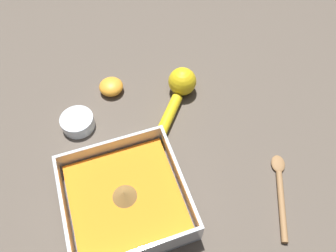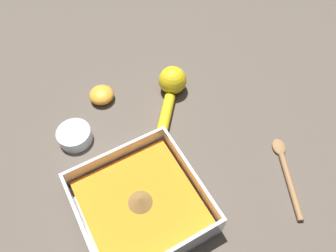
{
  "view_description": "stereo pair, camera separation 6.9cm",
  "coord_description": "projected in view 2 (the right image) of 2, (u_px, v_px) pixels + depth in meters",
  "views": [
    {
      "loc": [
        -0.01,
        0.24,
        0.6
      ],
      "look_at": [
        -0.14,
        -0.13,
        0.03
      ],
      "focal_mm": 35.0,
      "sensor_mm": 36.0,
      "label": 1
    },
    {
      "loc": [
        0.05,
        0.21,
        0.6
      ],
      "look_at": [
        -0.14,
        -0.13,
        0.03
      ],
      "focal_mm": 35.0,
      "sensor_mm": 36.0,
      "label": 2
    }
  ],
  "objects": [
    {
      "name": "lemon_half",
      "position": [
        102.0,
        95.0,
        0.77
      ],
      "size": [
        0.06,
        0.06,
        0.03
      ],
      "color": "orange",
      "rests_on": "ground_plane"
    },
    {
      "name": "wooden_spoon",
      "position": [
        286.0,
        171.0,
        0.66
      ],
      "size": [
        0.1,
        0.17,
        0.01
      ],
      "rotation": [
        0.0,
        0.0,
        4.26
      ],
      "color": "olive",
      "rests_on": "ground_plane"
    },
    {
      "name": "lemon_squeezer",
      "position": [
        170.0,
        91.0,
        0.76
      ],
      "size": [
        0.16,
        0.19,
        0.07
      ],
      "rotation": [
        0.0,
        0.0,
        4.02
      ],
      "color": "yellow",
      "rests_on": "ground_plane"
    },
    {
      "name": "spice_bowl",
      "position": [
        75.0,
        136.0,
        0.7
      ],
      "size": [
        0.07,
        0.07,
        0.03
      ],
      "color": "silver",
      "rests_on": "ground_plane"
    },
    {
      "name": "ground_plane",
      "position": [
        135.0,
        217.0,
        0.62
      ],
      "size": [
        4.0,
        4.0,
        0.0
      ],
      "primitive_type": "plane",
      "color": "brown"
    },
    {
      "name": "square_dish",
      "position": [
        141.0,
        205.0,
        0.61
      ],
      "size": [
        0.22,
        0.22,
        0.07
      ],
      "color": "silver",
      "rests_on": "ground_plane"
    }
  ]
}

